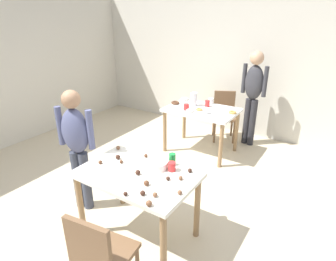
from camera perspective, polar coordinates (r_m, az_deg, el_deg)
The scene contains 39 objects.
ground_plane at distance 3.34m, azimuth -5.94°, elevation -18.10°, with size 6.40×6.40×0.00m, color beige.
wall_back at distance 5.46m, azimuth 15.33°, elevation 12.71°, with size 6.40×0.10×2.60m, color beige.
dining_table_near at distance 2.82m, azimuth -6.21°, elevation -10.40°, with size 1.14×0.74×0.75m.
dining_table_far at distance 4.60m, azimuth 6.76°, elevation 3.11°, with size 1.12×0.77×0.75m.
chair_near_table at distance 2.37m, azimuth -13.65°, elevation -23.10°, with size 0.45×0.45×0.87m.
chair_far_table at distance 5.25m, azimuth 11.28°, elevation 3.61°, with size 0.54×0.54×0.87m.
person_girl_near at distance 3.26m, azimuth -17.96°, elevation -2.19°, with size 0.45×0.28×1.45m.
person_adult_far at distance 4.96m, azimuth 16.84°, elevation 7.80°, with size 0.45×0.26×1.62m.
mixing_bowl at distance 2.81m, azimuth -2.28°, elevation -6.86°, with size 0.22×0.22×0.07m, color white.
soda_can at distance 2.85m, azimuth 0.88°, elevation -5.83°, with size 0.07×0.07×0.12m, color #198438.
fork_near at distance 2.71m, azimuth -12.23°, elevation -9.56°, with size 0.17×0.02×0.01m, color silver.
cup_near_0 at distance 2.76m, azimuth 0.75°, elevation -7.29°, with size 0.08×0.08×0.09m, color red.
cake_ball_0 at distance 2.45m, azimuth -8.58°, elevation -12.53°, with size 0.04×0.04×0.04m, color #3D2319.
cake_ball_1 at distance 3.02m, azimuth -4.51°, elevation -5.09°, with size 0.04×0.04×0.04m, color brown.
cake_ball_2 at distance 3.02m, azimuth -10.10°, elevation -5.28°, with size 0.05×0.05×0.05m, color #3D2319.
cake_ball_3 at distance 2.44m, azimuth -5.15°, elevation -12.47°, with size 0.05×0.05×0.05m, color #3D2319.
cake_ball_4 at distance 2.42m, azimuth -2.64°, elevation -12.82°, with size 0.04×0.04×0.04m, color brown.
cake_ball_5 at distance 2.94m, azimuth -9.43°, elevation -6.23°, with size 0.04×0.04×0.04m, color brown.
cake_ball_6 at distance 2.44m, azimuth 2.37°, elevation -12.39°, with size 0.04×0.04×0.04m, color brown.
cake_ball_7 at distance 2.72m, azimuth -6.11°, elevation -8.41°, with size 0.05×0.05×0.05m, color #3D2319.
cake_ball_8 at distance 2.97m, azimuth -13.53°, elevation -6.23°, with size 0.04×0.04×0.04m, color brown.
cake_ball_9 at distance 2.95m, azimuth -3.18°, elevation -5.70°, with size 0.05×0.05×0.05m, color brown.
cake_ball_10 at distance 2.62m, azimuth -0.00°, elevation -9.65°, with size 0.04×0.04×0.04m, color #3D2319.
cake_ball_11 at distance 2.32m, azimuth -3.88°, elevation -14.47°, with size 0.05×0.05×0.05m, color brown.
cake_ball_12 at distance 3.22m, azimuth -10.04°, elevation -3.46°, with size 0.04×0.04×0.04m, color brown.
cake_ball_13 at distance 2.63m, azimuth 2.59°, elevation -9.53°, with size 0.04×0.04×0.04m, color brown.
cake_ball_14 at distance 2.75m, azimuth 4.45°, elevation -8.05°, with size 0.04×0.04×0.04m, color #3D2319.
cake_ball_15 at distance 2.56m, azimuth -4.39°, elevation -10.54°, with size 0.05×0.05×0.05m, color brown.
pitcher_far at distance 4.68m, azimuth 5.21°, elevation 6.33°, with size 0.11×0.11×0.22m, color white.
cup_far_0 at distance 4.84m, azimuth 8.66°, elevation 5.92°, with size 0.08×0.08×0.10m, color white.
cup_far_1 at distance 4.67m, azimuth 7.96°, elevation 5.42°, with size 0.08×0.08×0.11m, color red.
cup_far_2 at distance 4.32m, azimuth 7.60°, elevation 3.97°, with size 0.07×0.07×0.10m, color white.
cup_far_3 at distance 4.48m, azimuth 3.72°, elevation 4.77°, with size 0.09×0.09×0.10m, color red.
donut_far_0 at distance 4.83m, azimuth 4.11°, elevation 5.69°, with size 0.11×0.11×0.03m, color white.
donut_far_1 at distance 5.01m, azimuth 3.39°, elevation 6.39°, with size 0.13×0.13×0.04m, color white.
donut_far_2 at distance 4.48m, azimuth 6.32°, elevation 4.26°, with size 0.10×0.10×0.03m, color gold.
donut_far_3 at distance 4.43m, azimuth 12.91°, elevation 3.61°, with size 0.12×0.12×0.04m, color gold.
donut_far_4 at distance 4.78m, azimuth 1.50°, elevation 5.63°, with size 0.14×0.14×0.04m, color brown.
donut_far_5 at distance 4.40m, azimuth 4.54°, elevation 4.04°, with size 0.13×0.13×0.04m, color white.
Camera 1 is at (1.64, -1.93, 2.17)m, focal length 30.16 mm.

